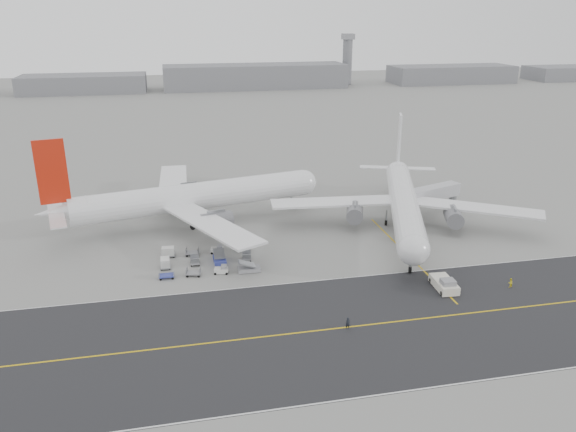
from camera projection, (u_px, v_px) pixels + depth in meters
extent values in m
plane|color=gray|center=(258.00, 281.00, 97.71)|extent=(700.00, 700.00, 0.00)
cube|color=#2A2B2D|center=(311.00, 331.00, 82.14)|extent=(220.00, 32.00, 0.02)
cube|color=gold|center=(311.00, 331.00, 82.13)|extent=(220.00, 0.30, 0.01)
cube|color=silver|center=(288.00, 283.00, 96.65)|extent=(220.00, 0.25, 0.01)
cube|color=silver|center=(343.00, 400.00, 67.61)|extent=(220.00, 0.25, 0.01)
cube|color=gold|center=(407.00, 254.00, 108.14)|extent=(0.30, 40.00, 0.01)
cylinder|color=gray|center=(347.00, 62.00, 355.92)|extent=(6.00, 6.00, 28.00)
cube|color=gray|center=(348.00, 36.00, 350.61)|extent=(7.00, 7.00, 3.50)
cylinder|color=white|center=(196.00, 196.00, 122.35)|extent=(52.43, 16.91, 6.00)
sphere|color=white|center=(304.00, 182.00, 132.41)|extent=(5.88, 5.88, 5.88)
cone|color=white|center=(61.00, 212.00, 111.65)|extent=(11.12, 7.43, 5.40)
cube|color=red|center=(52.00, 172.00, 108.56)|extent=(5.72, 1.70, 12.77)
cube|color=white|center=(57.00, 220.00, 106.71)|extent=(4.83, 9.97, 0.25)
cube|color=white|center=(55.00, 204.00, 115.74)|extent=(4.83, 9.97, 0.25)
cube|color=white|center=(211.00, 224.00, 108.57)|extent=(18.40, 28.60, 0.45)
cube|color=white|center=(173.00, 182.00, 135.66)|extent=(7.29, 28.91, 0.45)
cylinder|color=slate|center=(217.00, 221.00, 114.31)|extent=(7.02, 4.98, 3.72)
cylinder|color=slate|center=(189.00, 192.00, 132.91)|extent=(7.02, 4.98, 3.72)
cylinder|color=black|center=(291.00, 207.00, 133.09)|extent=(1.21, 0.73, 1.13)
cylinder|color=black|center=(193.00, 227.00, 120.44)|extent=(1.21, 0.73, 1.13)
cylinder|color=black|center=(185.00, 216.00, 126.61)|extent=(1.21, 0.73, 1.13)
cylinder|color=gray|center=(291.00, 200.00, 132.55)|extent=(0.36, 0.36, 3.15)
cylinder|color=white|center=(404.00, 203.00, 118.85)|extent=(21.71, 48.68, 5.68)
sphere|color=white|center=(414.00, 250.00, 95.75)|extent=(5.57, 5.57, 5.57)
cone|color=white|center=(397.00, 169.00, 142.93)|extent=(8.02, 10.82, 5.12)
cube|color=white|center=(399.00, 139.00, 140.80)|extent=(2.27, 5.30, 12.09)
cube|color=white|center=(378.00, 167.00, 144.32)|extent=(9.46, 5.56, 0.25)
cube|color=white|center=(417.00, 169.00, 143.14)|extent=(9.46, 5.56, 0.25)
cube|color=white|center=(334.00, 202.00, 122.00)|extent=(27.65, 8.51, 0.45)
cube|color=white|center=(475.00, 208.00, 118.44)|extent=(26.07, 19.97, 0.45)
cylinder|color=slate|center=(355.00, 213.00, 119.68)|extent=(5.32, 6.87, 3.52)
cylinder|color=slate|center=(454.00, 217.00, 117.23)|extent=(5.32, 6.87, 3.52)
cylinder|color=black|center=(410.00, 270.00, 100.35)|extent=(0.88, 1.33, 1.23)
cylinder|color=black|center=(386.00, 223.00, 122.73)|extent=(0.88, 1.33, 1.23)
cylinder|color=black|center=(418.00, 224.00, 121.92)|extent=(0.88, 1.33, 1.23)
cylinder|color=gray|center=(411.00, 262.00, 99.84)|extent=(0.36, 0.36, 2.98)
cube|color=silver|center=(444.00, 284.00, 94.53)|extent=(3.40, 6.42, 1.41)
cube|color=gray|center=(448.00, 282.00, 92.85)|extent=(2.34, 2.15, 0.91)
cylinder|color=gray|center=(435.00, 276.00, 98.21)|extent=(0.32, 2.63, 0.16)
cylinder|color=black|center=(442.00, 294.00, 92.24)|extent=(0.46, 0.93, 0.91)
cylinder|color=black|center=(457.00, 292.00, 92.60)|extent=(0.46, 0.93, 0.91)
cylinder|color=black|center=(431.00, 280.00, 96.73)|extent=(0.46, 0.93, 0.91)
cylinder|color=black|center=(445.00, 279.00, 97.09)|extent=(0.46, 0.93, 0.91)
cylinder|color=gray|center=(453.00, 200.00, 132.86)|extent=(1.76, 1.76, 4.40)
cube|color=gray|center=(452.00, 207.00, 133.48)|extent=(3.65, 3.65, 0.77)
cube|color=#B3B3B8|center=(430.00, 193.00, 128.10)|extent=(16.56, 8.43, 2.86)
cube|color=gray|center=(404.00, 199.00, 124.21)|extent=(2.42, 3.75, 3.30)
cylinder|color=black|center=(452.00, 205.00, 135.06)|extent=(0.53, 0.73, 0.66)
imported|color=black|center=(348.00, 323.00, 82.47)|extent=(0.77, 0.59, 1.88)
imported|color=yellow|center=(510.00, 283.00, 95.08)|extent=(0.93, 0.80, 1.66)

